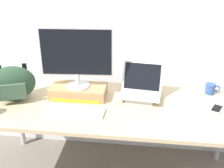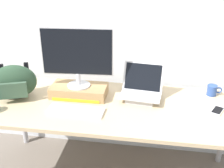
% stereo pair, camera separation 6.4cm
% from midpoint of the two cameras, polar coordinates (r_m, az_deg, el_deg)
% --- Properties ---
extents(back_wall, '(7.00, 0.10, 2.60)m').
position_cam_midpoint_polar(back_wall, '(2.51, 2.62, 12.96)').
color(back_wall, silver).
rests_on(back_wall, ground).
extents(desk, '(2.09, 0.84, 0.74)m').
position_cam_midpoint_polar(desk, '(2.25, 0.81, -5.53)').
color(desk, tan).
rests_on(desk, ground).
extents(toner_box_yellow, '(0.46, 0.24, 0.09)m').
position_cam_midpoint_polar(toner_box_yellow, '(2.35, -5.96, -1.37)').
color(toner_box_yellow, '#A88456').
rests_on(toner_box_yellow, desk).
extents(desktop_monitor, '(0.58, 0.19, 0.49)m').
position_cam_midpoint_polar(desktop_monitor, '(2.23, -6.32, 5.83)').
color(desktop_monitor, silver).
rests_on(desktop_monitor, toner_box_yellow).
extents(open_laptop, '(0.35, 0.28, 0.29)m').
position_cam_midpoint_polar(open_laptop, '(2.29, 6.76, -1.75)').
color(open_laptop, '#ADADB2').
rests_on(open_laptop, desk).
extents(external_keyboard, '(0.43, 0.16, 0.02)m').
position_cam_midpoint_polar(external_keyboard, '(2.13, -6.56, -5.41)').
color(external_keyboard, white).
rests_on(external_keyboard, desk).
extents(messenger_backpack, '(0.40, 0.30, 0.28)m').
position_cam_midpoint_polar(messenger_backpack, '(2.39, -18.67, 0.38)').
color(messenger_backpack, '#28422D').
rests_on(messenger_backpack, desk).
extents(coffee_mug, '(0.12, 0.08, 0.09)m').
position_cam_midpoint_polar(coffee_mug, '(2.50, 20.48, -1.20)').
color(coffee_mug, '#2D4C93').
rests_on(coffee_mug, desk).
extents(cell_phone, '(0.13, 0.16, 0.01)m').
position_cam_midpoint_polar(cell_phone, '(2.28, 21.49, -5.07)').
color(cell_phone, silver).
rests_on(cell_phone, desk).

